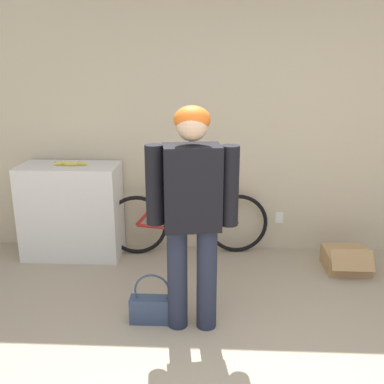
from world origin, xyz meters
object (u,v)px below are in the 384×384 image
at_px(banana, 70,164).
at_px(cardboard_box, 346,260).
at_px(bicycle, 187,222).
at_px(handbag, 152,307).
at_px(person, 192,203).

height_order(banana, cardboard_box, banana).
relative_size(banana, cardboard_box, 0.79).
height_order(bicycle, handbag, bicycle).
xyz_separation_m(person, handbag, (-0.31, 0.03, -0.87)).
distance_m(handbag, cardboard_box, 2.02).
xyz_separation_m(handbag, cardboard_box, (1.76, 1.00, -0.03)).
bearing_deg(handbag, cardboard_box, 29.59).
relative_size(person, handbag, 4.10).
bearing_deg(bicycle, handbag, -103.47).
xyz_separation_m(bicycle, handbag, (-0.19, -1.31, -0.22)).
bearing_deg(cardboard_box, person, -144.54).
bearing_deg(bicycle, banana, -179.45).
xyz_separation_m(person, banana, (-1.26, 1.23, -0.01)).
relative_size(handbag, cardboard_box, 0.90).
xyz_separation_m(person, cardboard_box, (1.45, 1.03, -0.89)).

